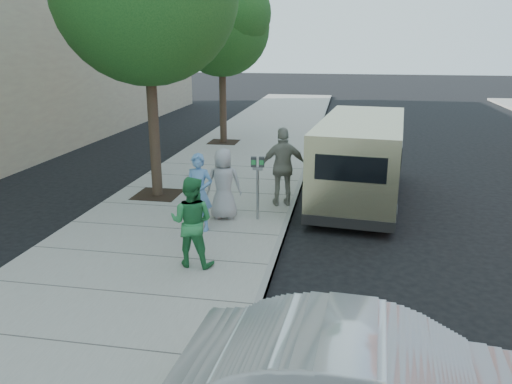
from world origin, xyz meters
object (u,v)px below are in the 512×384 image
person_officer (199,192)px  person_striped_polo (283,167)px  person_gray_shirt (224,184)px  van (361,158)px  parking_meter (258,174)px  person_green_shirt (192,222)px  tree_far (223,23)px

person_officer → person_striped_polo: 2.63m
person_gray_shirt → van: bearing=-151.5°
parking_meter → person_officer: size_ratio=0.87×
van → person_striped_polo: 2.29m
person_officer → parking_meter: bearing=42.7°
person_green_shirt → person_striped_polo: size_ratio=0.85×
van → person_officer: van is taller
person_green_shirt → person_gray_shirt: 2.63m
person_officer → person_green_shirt: size_ratio=1.01×
parking_meter → person_green_shirt: (-0.76, -2.68, -0.24)m
tree_far → van: size_ratio=1.04×
van → person_officer: (-3.53, -3.31, -0.17)m
parking_meter → person_striped_polo: size_ratio=0.75×
van → person_gray_shirt: size_ratio=3.68×
parking_meter → van: size_ratio=0.24×
parking_meter → person_gray_shirt: bearing=176.7°
person_green_shirt → parking_meter: bearing=-102.5°
tree_far → person_gray_shirt: 10.15m
van → person_gray_shirt: (-3.19, -2.46, -0.19)m
person_striped_polo → parking_meter: bearing=52.9°
person_gray_shirt → person_green_shirt: bearing=81.7°
parking_meter → person_striped_polo: (0.45, 1.18, -0.09)m
parking_meter → van: van is taller
person_striped_polo → person_gray_shirt: bearing=28.5°
parking_meter → person_striped_polo: 1.27m
person_officer → person_striped_polo: person_striped_polo is taller
tree_far → parking_meter: bearing=-71.7°
person_green_shirt → van: bearing=-118.4°
person_green_shirt → person_striped_polo: 4.05m
person_gray_shirt → person_striped_polo: (1.25, 1.24, 0.16)m
van → person_green_shirt: van is taller
tree_far → person_striped_polo: tree_far is taller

